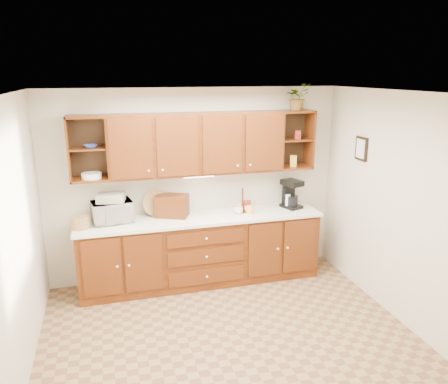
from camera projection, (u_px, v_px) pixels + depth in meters
floor at (231, 341)px, 4.69m from camera, size 4.00×4.00×0.00m
ceiling at (232, 93)px, 4.00m from camera, size 4.00×4.00×0.00m
back_wall at (196, 185)px, 5.97m from camera, size 4.00×0.00×4.00m
left_wall at (13, 248)px, 3.83m from camera, size 0.00×3.50×3.50m
right_wall at (404, 211)px, 4.85m from camera, size 0.00×3.50×3.50m
base_cabinets at (201, 251)px, 5.91m from camera, size 3.20×0.60×0.90m
countertop at (201, 218)px, 5.78m from camera, size 3.24×0.64×0.04m
upper_cabinets at (198, 143)px, 5.66m from camera, size 3.20×0.33×0.80m
undercabinet_light at (199, 176)px, 5.72m from camera, size 0.40×0.05×0.02m
framed_picture at (361, 149)px, 5.54m from camera, size 0.03×0.24×0.30m
wicker_basket at (80, 222)px, 5.33m from camera, size 0.28×0.28×0.15m
microwave at (112, 212)px, 5.53m from camera, size 0.54×0.41×0.27m
towel_stack at (111, 198)px, 5.48m from camera, size 0.37×0.30×0.10m
wine_bottle at (118, 208)px, 5.59m from camera, size 0.08×0.08×0.33m
woven_tray at (157, 215)px, 5.82m from camera, size 0.38×0.17×0.36m
bread_box at (172, 206)px, 5.75m from camera, size 0.48×0.41×0.29m
mug_tree at (242, 208)px, 5.95m from camera, size 0.32×0.31×0.34m
canister_red at (247, 206)px, 5.99m from camera, size 0.13×0.13×0.14m
canister_white at (288, 202)px, 6.10m from camera, size 0.09×0.09×0.20m
canister_yellow at (250, 210)px, 5.88m from camera, size 0.11×0.11×0.11m
coffee_maker at (291, 194)px, 6.13m from camera, size 0.29×0.33×0.40m
bowl_stack at (90, 146)px, 5.28m from camera, size 0.19×0.19×0.04m
plate_stack at (92, 176)px, 5.38m from camera, size 0.24×0.24×0.07m
pantry_box_yellow at (293, 161)px, 6.05m from camera, size 0.11×0.10×0.16m
pantry_box_red at (298, 135)px, 5.97m from camera, size 0.10×0.09×0.12m
potted_plant at (297, 97)px, 5.81m from camera, size 0.39×0.36×0.36m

